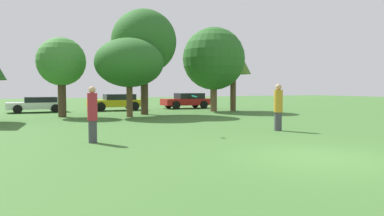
{
  "coord_description": "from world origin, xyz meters",
  "views": [
    {
      "loc": [
        -7.11,
        -6.86,
        1.81
      ],
      "look_at": [
        -1.02,
        5.57,
        1.04
      ],
      "focal_mm": 33.64,
      "sensor_mm": 36.0,
      "label": 1
    }
  ],
  "objects_px": {
    "frisbee": "(194,96)",
    "parked_car_white": "(37,104)",
    "person_thrower": "(92,114)",
    "tree_3": "(144,42)",
    "tree_5": "(233,57)",
    "tree_1": "(61,62)",
    "tree_4": "(214,59)",
    "parked_car_red": "(187,100)",
    "parked_car_yellow": "(117,102)",
    "person_catcher": "(278,107)",
    "tree_2": "(129,63)"
  },
  "relations": [
    {
      "from": "person_thrower",
      "to": "parked_car_yellow",
      "type": "distance_m",
      "value": 17.26
    },
    {
      "from": "tree_3",
      "to": "parked_car_red",
      "type": "distance_m",
      "value": 8.91
    },
    {
      "from": "parked_car_white",
      "to": "parked_car_yellow",
      "type": "relative_size",
      "value": 0.93
    },
    {
      "from": "tree_5",
      "to": "parked_car_red",
      "type": "height_order",
      "value": "tree_5"
    },
    {
      "from": "person_thrower",
      "to": "parked_car_white",
      "type": "relative_size",
      "value": 0.46
    },
    {
      "from": "tree_3",
      "to": "parked_car_red",
      "type": "bearing_deg",
      "value": 43.09
    },
    {
      "from": "tree_3",
      "to": "person_thrower",
      "type": "bearing_deg",
      "value": -116.31
    },
    {
      "from": "tree_3",
      "to": "parked_car_red",
      "type": "relative_size",
      "value": 1.65
    },
    {
      "from": "tree_3",
      "to": "parked_car_yellow",
      "type": "bearing_deg",
      "value": 96.56
    },
    {
      "from": "tree_1",
      "to": "tree_4",
      "type": "bearing_deg",
      "value": 2.87
    },
    {
      "from": "frisbee",
      "to": "parked_car_yellow",
      "type": "distance_m",
      "value": 16.36
    },
    {
      "from": "person_catcher",
      "to": "person_thrower",
      "type": "bearing_deg",
      "value": -0.0
    },
    {
      "from": "tree_2",
      "to": "tree_3",
      "type": "xyz_separation_m",
      "value": [
        1.5,
        1.58,
        1.54
      ]
    },
    {
      "from": "person_catcher",
      "to": "parked_car_white",
      "type": "xyz_separation_m",
      "value": [
        -8.53,
        16.92,
        -0.4
      ]
    },
    {
      "from": "tree_3",
      "to": "tree_1",
      "type": "bearing_deg",
      "value": 177.56
    },
    {
      "from": "tree_3",
      "to": "parked_car_white",
      "type": "bearing_deg",
      "value": 139.09
    },
    {
      "from": "tree_1",
      "to": "tree_4",
      "type": "distance_m",
      "value": 11.16
    },
    {
      "from": "parked_car_yellow",
      "to": "tree_4",
      "type": "bearing_deg",
      "value": 145.8
    },
    {
      "from": "frisbee",
      "to": "parked_car_white",
      "type": "distance_m",
      "value": 17.34
    },
    {
      "from": "tree_5",
      "to": "tree_3",
      "type": "bearing_deg",
      "value": -174.97
    },
    {
      "from": "tree_1",
      "to": "parked_car_yellow",
      "type": "height_order",
      "value": "tree_1"
    },
    {
      "from": "tree_5",
      "to": "parked_car_yellow",
      "type": "distance_m",
      "value": 9.96
    },
    {
      "from": "tree_5",
      "to": "parked_car_white",
      "type": "bearing_deg",
      "value": 160.64
    },
    {
      "from": "frisbee",
      "to": "parked_car_red",
      "type": "bearing_deg",
      "value": 65.58
    },
    {
      "from": "tree_3",
      "to": "person_catcher",
      "type": "bearing_deg",
      "value": -79.52
    },
    {
      "from": "frisbee",
      "to": "person_thrower",
      "type": "bearing_deg",
      "value": -176.7
    },
    {
      "from": "person_catcher",
      "to": "parked_car_red",
      "type": "distance_m",
      "value": 17.12
    },
    {
      "from": "parked_car_white",
      "to": "tree_3",
      "type": "bearing_deg",
      "value": 139.32
    },
    {
      "from": "person_catcher",
      "to": "tree_2",
      "type": "bearing_deg",
      "value": -69.54
    },
    {
      "from": "parked_car_yellow",
      "to": "parked_car_white",
      "type": "bearing_deg",
      "value": -3.42
    },
    {
      "from": "person_thrower",
      "to": "tree_5",
      "type": "height_order",
      "value": "tree_5"
    },
    {
      "from": "person_thrower",
      "to": "parked_car_white",
      "type": "height_order",
      "value": "person_thrower"
    },
    {
      "from": "person_thrower",
      "to": "tree_5",
      "type": "distance_m",
      "value": 18.08
    },
    {
      "from": "tree_1",
      "to": "parked_car_white",
      "type": "distance_m",
      "value": 6.13
    },
    {
      "from": "tree_4",
      "to": "parked_car_yellow",
      "type": "relative_size",
      "value": 1.49
    },
    {
      "from": "person_thrower",
      "to": "tree_2",
      "type": "relative_size",
      "value": 0.38
    },
    {
      "from": "person_catcher",
      "to": "tree_2",
      "type": "relative_size",
      "value": 0.41
    },
    {
      "from": "person_thrower",
      "to": "tree_3",
      "type": "distance_m",
      "value": 13.23
    },
    {
      "from": "frisbee",
      "to": "parked_car_yellow",
      "type": "height_order",
      "value": "frisbee"
    },
    {
      "from": "person_thrower",
      "to": "tree_1",
      "type": "height_order",
      "value": "tree_1"
    },
    {
      "from": "tree_5",
      "to": "parked_car_white",
      "type": "height_order",
      "value": "tree_5"
    },
    {
      "from": "person_catcher",
      "to": "tree_3",
      "type": "height_order",
      "value": "tree_3"
    },
    {
      "from": "tree_5",
      "to": "tree_2",
      "type": "bearing_deg",
      "value": -166.04
    },
    {
      "from": "person_catcher",
      "to": "parked_car_yellow",
      "type": "xyz_separation_m",
      "value": [
        -2.7,
        16.55,
        -0.31
      ]
    },
    {
      "from": "person_thrower",
      "to": "parked_car_white",
      "type": "xyz_separation_m",
      "value": [
        -0.83,
        16.89,
        -0.34
      ]
    },
    {
      "from": "tree_1",
      "to": "parked_car_yellow",
      "type": "relative_size",
      "value": 1.14
    },
    {
      "from": "person_catcher",
      "to": "frisbee",
      "type": "height_order",
      "value": "person_catcher"
    },
    {
      "from": "parked_car_white",
      "to": "tree_2",
      "type": "bearing_deg",
      "value": 124.79
    },
    {
      "from": "tree_2",
      "to": "parked_car_red",
      "type": "bearing_deg",
      "value": 43.85
    },
    {
      "from": "tree_5",
      "to": "parked_car_yellow",
      "type": "height_order",
      "value": "tree_5"
    }
  ]
}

